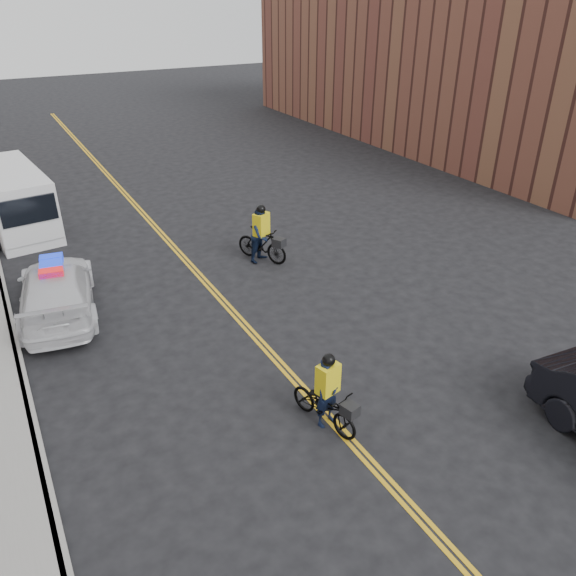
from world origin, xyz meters
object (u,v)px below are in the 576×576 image
(cargo_van, at_px, (15,201))
(cyclist_near, at_px, (327,400))
(police_cruiser, at_px, (57,290))
(cyclist_far, at_px, (262,239))

(cargo_van, relative_size, cyclist_near, 3.03)
(police_cruiser, bearing_deg, cargo_van, -78.82)
(police_cruiser, distance_m, cyclist_far, 7.05)
(police_cruiser, xyz_separation_m, cyclist_far, (7.04, 0.35, 0.07))
(cargo_van, distance_m, cyclist_far, 10.42)
(police_cruiser, height_order, cyclist_near, cyclist_near)
(police_cruiser, relative_size, cyclist_far, 2.58)
(cyclist_far, bearing_deg, police_cruiser, 155.18)
(police_cruiser, height_order, cyclist_far, cyclist_far)
(cyclist_near, distance_m, cyclist_far, 8.81)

